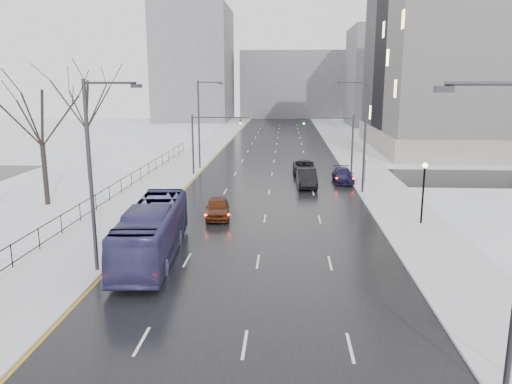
% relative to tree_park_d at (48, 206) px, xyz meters
% --- Properties ---
extents(road, '(16.00, 150.00, 0.04)m').
position_rel_tree_park_d_xyz_m(road, '(17.80, 26.00, 0.02)').
color(road, black).
rests_on(road, ground).
extents(cross_road, '(130.00, 10.00, 0.04)m').
position_rel_tree_park_d_xyz_m(cross_road, '(17.80, 14.00, 0.02)').
color(cross_road, black).
rests_on(cross_road, ground).
extents(sidewalk_left, '(5.00, 150.00, 0.16)m').
position_rel_tree_park_d_xyz_m(sidewalk_left, '(7.30, 26.00, 0.08)').
color(sidewalk_left, silver).
rests_on(sidewalk_left, ground).
extents(sidewalk_right, '(5.00, 150.00, 0.16)m').
position_rel_tree_park_d_xyz_m(sidewalk_right, '(28.30, 26.00, 0.08)').
color(sidewalk_right, silver).
rests_on(sidewalk_right, ground).
extents(park_strip, '(14.00, 150.00, 0.12)m').
position_rel_tree_park_d_xyz_m(park_strip, '(-2.20, 26.00, 0.06)').
color(park_strip, white).
rests_on(park_strip, ground).
extents(tree_park_d, '(8.75, 8.75, 12.50)m').
position_rel_tree_park_d_xyz_m(tree_park_d, '(0.00, 0.00, 0.00)').
color(tree_park_d, black).
rests_on(tree_park_d, ground).
extents(tree_park_e, '(9.45, 9.45, 13.50)m').
position_rel_tree_park_d_xyz_m(tree_park_e, '(-0.40, 10.00, 0.00)').
color(tree_park_e, black).
rests_on(tree_park_e, ground).
extents(iron_fence, '(0.06, 70.00, 1.30)m').
position_rel_tree_park_d_xyz_m(iron_fence, '(4.80, -4.00, 0.91)').
color(iron_fence, black).
rests_on(iron_fence, sidewalk_left).
extents(streetlight_r_mid, '(2.95, 0.25, 10.00)m').
position_rel_tree_park_d_xyz_m(streetlight_r_mid, '(25.97, 6.00, 5.62)').
color(streetlight_r_mid, '#2D2D33').
rests_on(streetlight_r_mid, ground).
extents(streetlight_l_near, '(2.95, 0.25, 10.00)m').
position_rel_tree_park_d_xyz_m(streetlight_l_near, '(9.63, -14.00, 5.62)').
color(streetlight_l_near, '#2D2D33').
rests_on(streetlight_l_near, ground).
extents(streetlight_l_far, '(2.95, 0.25, 10.00)m').
position_rel_tree_park_d_xyz_m(streetlight_l_far, '(9.63, 18.00, 5.62)').
color(streetlight_l_far, '#2D2D33').
rests_on(streetlight_l_far, ground).
extents(lamppost_r_mid, '(0.36, 0.36, 4.28)m').
position_rel_tree_park_d_xyz_m(lamppost_r_mid, '(28.80, -4.00, 2.94)').
color(lamppost_r_mid, black).
rests_on(lamppost_r_mid, sidewalk_right).
extents(mast_signal_right, '(6.10, 0.33, 6.50)m').
position_rel_tree_park_d_xyz_m(mast_signal_right, '(25.13, 14.00, 4.11)').
color(mast_signal_right, '#2D2D33').
rests_on(mast_signal_right, ground).
extents(mast_signal_left, '(6.10, 0.33, 6.50)m').
position_rel_tree_park_d_xyz_m(mast_signal_left, '(10.47, 14.00, 4.11)').
color(mast_signal_left, '#2D2D33').
rests_on(mast_signal_left, ground).
extents(no_uturn_sign, '(0.60, 0.06, 2.70)m').
position_rel_tree_park_d_xyz_m(no_uturn_sign, '(27.00, 10.00, 2.30)').
color(no_uturn_sign, '#2D2D33').
rests_on(no_uturn_sign, sidewalk_right).
extents(bldg_far_right, '(24.00, 20.00, 22.00)m').
position_rel_tree_park_d_xyz_m(bldg_far_right, '(45.80, 81.00, 11.00)').
color(bldg_far_right, slate).
rests_on(bldg_far_right, ground).
extents(bldg_far_left, '(18.00, 22.00, 28.00)m').
position_rel_tree_park_d_xyz_m(bldg_far_left, '(-4.20, 91.00, 14.00)').
color(bldg_far_left, slate).
rests_on(bldg_far_left, ground).
extents(bldg_far_center, '(30.00, 18.00, 18.00)m').
position_rel_tree_park_d_xyz_m(bldg_far_center, '(21.80, 106.00, 9.00)').
color(bldg_far_center, slate).
rests_on(bldg_far_center, ground).
extents(bus, '(3.38, 11.22, 3.08)m').
position_rel_tree_park_d_xyz_m(bus, '(11.79, -11.62, 1.58)').
color(bus, navy).
rests_on(bus, road).
extents(sedan_center_near, '(2.28, 4.50, 1.47)m').
position_rel_tree_park_d_xyz_m(sedan_center_near, '(14.30, -2.91, 0.78)').
color(sedan_center_near, '#491E0C').
rests_on(sedan_center_near, road).
extents(sedan_right_near, '(1.95, 5.20, 1.69)m').
position_rel_tree_park_d_xyz_m(sedan_right_near, '(21.30, 8.56, 0.89)').
color(sedan_right_near, black).
rests_on(sedan_right_near, road).
extents(sedan_right_cross, '(2.43, 5.18, 1.43)m').
position_rel_tree_park_d_xyz_m(sedan_right_cross, '(21.30, 15.37, 0.76)').
color(sedan_right_cross, black).
rests_on(sedan_right_cross, road).
extents(sedan_right_far, '(1.93, 4.73, 1.37)m').
position_rel_tree_park_d_xyz_m(sedan_right_far, '(25.00, 11.06, 0.73)').
color(sedan_right_far, '#1A1339').
rests_on(sedan_right_far, road).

